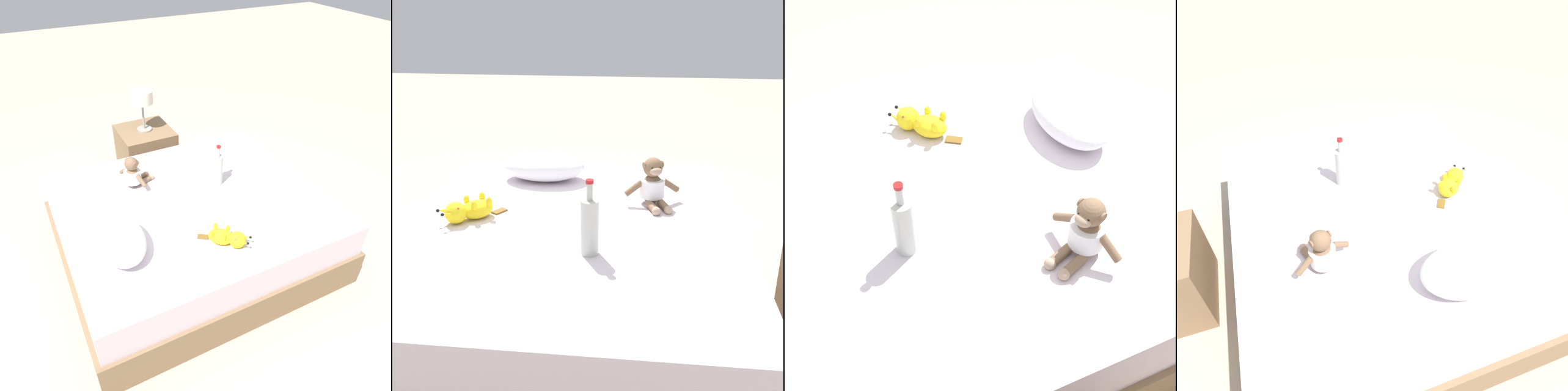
% 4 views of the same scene
% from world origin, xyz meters
% --- Properties ---
extents(ground_plane, '(16.00, 16.00, 0.00)m').
position_xyz_m(ground_plane, '(0.00, 0.00, 0.00)').
color(ground_plane, '#B7A893').
extents(bed, '(1.56, 1.81, 0.50)m').
position_xyz_m(bed, '(0.00, 0.00, 0.25)').
color(bed, '#846647').
rests_on(bed, ground_plane).
extents(pillow, '(0.47, 0.30, 0.16)m').
position_xyz_m(pillow, '(-0.24, 0.58, 0.58)').
color(pillow, white).
rests_on(pillow, bed).
extents(plush_monkey, '(0.28, 0.25, 0.24)m').
position_xyz_m(plush_monkey, '(0.36, 0.28, 0.59)').
color(plush_monkey, brown).
rests_on(plush_monkey, bed).
extents(plush_yellow_creature, '(0.28, 0.26, 0.10)m').
position_xyz_m(plush_yellow_creature, '(-0.48, -0.00, 0.55)').
color(plush_yellow_creature, yellow).
rests_on(plush_yellow_creature, bed).
extents(glass_bottle, '(0.07, 0.07, 0.31)m').
position_xyz_m(glass_bottle, '(0.10, -0.26, 0.62)').
color(glass_bottle, '#B7BCB2').
rests_on(glass_bottle, bed).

